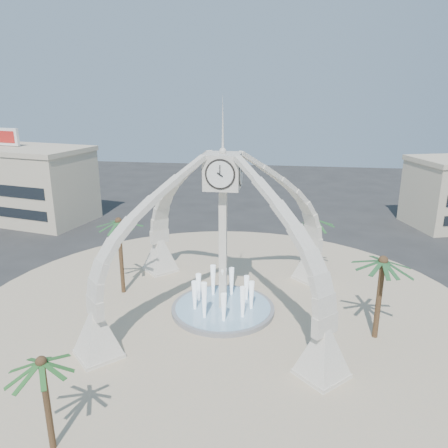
# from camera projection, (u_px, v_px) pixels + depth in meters

# --- Properties ---
(ground) EXTENTS (140.00, 140.00, 0.00)m
(ground) POSITION_uv_depth(u_px,v_px,m) (223.00, 311.00, 34.05)
(ground) COLOR #282828
(ground) RESTS_ON ground
(plaza) EXTENTS (40.00, 40.00, 0.06)m
(plaza) POSITION_uv_depth(u_px,v_px,m) (223.00, 311.00, 34.04)
(plaza) COLOR tan
(plaza) RESTS_ON ground
(clock_tower) EXTENTS (17.94, 17.94, 16.30)m
(clock_tower) POSITION_uv_depth(u_px,v_px,m) (223.00, 232.00, 32.14)
(clock_tower) COLOR silver
(clock_tower) RESTS_ON ground
(fountain) EXTENTS (8.00, 8.00, 3.62)m
(fountain) POSITION_uv_depth(u_px,v_px,m) (223.00, 308.00, 33.96)
(fountain) COLOR gray
(fountain) RESTS_ON ground
(building_nw) EXTENTS (23.75, 13.73, 11.90)m
(building_nw) POSITION_uv_depth(u_px,v_px,m) (9.00, 182.00, 57.90)
(building_nw) COLOR #C3B598
(building_nw) RESTS_ON ground
(palm_east) EXTENTS (4.86, 4.86, 6.53)m
(palm_east) POSITION_uv_depth(u_px,v_px,m) (383.00, 262.00, 28.80)
(palm_east) COLOR brown
(palm_east) RESTS_ON ground
(palm_west) EXTENTS (4.75, 4.75, 7.06)m
(palm_west) POSITION_uv_depth(u_px,v_px,m) (118.00, 222.00, 35.37)
(palm_west) COLOR brown
(palm_west) RESTS_ON ground
(palm_north) EXTENTS (3.99, 3.99, 5.88)m
(palm_north) POSITION_uv_depth(u_px,v_px,m) (316.00, 221.00, 39.58)
(palm_north) COLOR brown
(palm_north) RESTS_ON ground
(palm_south) EXTENTS (4.17, 4.17, 5.47)m
(palm_south) POSITION_uv_depth(u_px,v_px,m) (41.00, 363.00, 19.60)
(palm_south) COLOR brown
(palm_south) RESTS_ON ground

